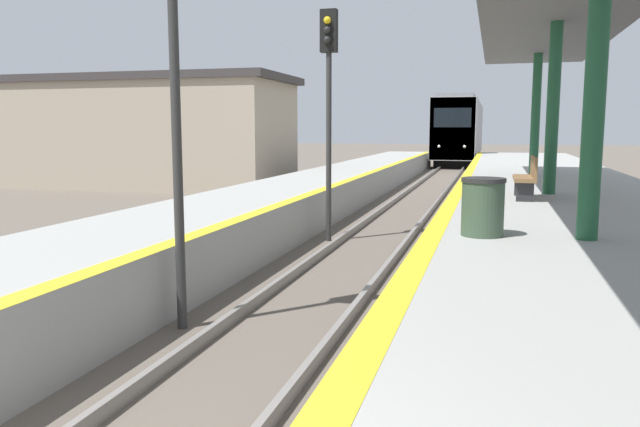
{
  "coord_description": "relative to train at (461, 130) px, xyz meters",
  "views": [
    {
      "loc": [
        2.46,
        -1.39,
        2.5
      ],
      "look_at": [
        -2.27,
        15.64,
        0.08
      ],
      "focal_mm": 35.0,
      "sensor_mm": 36.0,
      "label": 1
    }
  ],
  "objects": [
    {
      "name": "bench",
      "position": [
        3.18,
        -34.81,
        -0.89
      ],
      "size": [
        0.44,
        1.5,
        0.92
      ],
      "color": "brown",
      "rests_on": "platform_right"
    },
    {
      "name": "train",
      "position": [
        0.0,
        0.0,
        0.0
      ],
      "size": [
        2.76,
        20.95,
        4.64
      ],
      "color": "black",
      "rests_on": "ground"
    },
    {
      "name": "trash_bin",
      "position": [
        2.34,
        -39.96,
        -0.96
      ],
      "size": [
        0.62,
        0.62,
        0.83
      ],
      "color": "#384C38",
      "rests_on": "platform_right"
    },
    {
      "name": "signal_mid",
      "position": [
        -1.04,
        -35.72,
        1.12
      ],
      "size": [
        0.36,
        0.31,
        5.02
      ],
      "color": "#2D2D2D",
      "rests_on": "ground"
    },
    {
      "name": "station_building",
      "position": [
        -11.88,
        -25.0,
        -0.01
      ],
      "size": [
        12.42,
        5.42,
        4.66
      ],
      "color": "tan",
      "rests_on": "ground"
    },
    {
      "name": "signal_near",
      "position": [
        -1.26,
        -42.18,
        1.12
      ],
      "size": [
        0.36,
        0.31,
        5.02
      ],
      "color": "#2D2D2D",
      "rests_on": "ground"
    }
  ]
}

